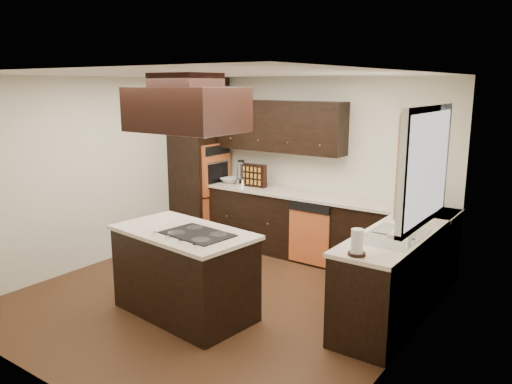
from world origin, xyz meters
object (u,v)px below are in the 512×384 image
oven_column (200,171)px  island (185,274)px  spice_rack (254,175)px  range_hood (186,109)px

oven_column → island: bearing=-51.8°
island → spice_rack: bearing=114.0°
range_hood → spice_rack: bearing=110.5°
island → range_hood: bearing=-14.1°
oven_column → spice_rack: bearing=3.2°
oven_column → island: (1.73, -2.20, -0.62)m
oven_column → range_hood: (1.88, -2.25, 1.10)m
oven_column → spice_rack: 1.01m
oven_column → island: 2.87m
oven_column → island: oven_column is taller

